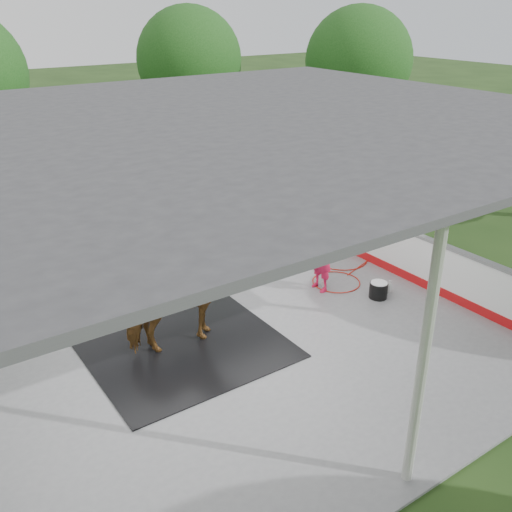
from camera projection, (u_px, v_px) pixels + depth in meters
ground at (222, 329)px, 11.15m from camera, size 100.00×100.00×0.00m
concrete_slab at (222, 327)px, 11.14m from camera, size 12.00×10.00×0.05m
pavilion_structure at (216, 125)px, 9.53m from camera, size 12.60×10.60×4.05m
dasher_board at (390, 248)px, 13.30m from camera, size 0.16×8.00×1.15m
tree_belt at (205, 125)px, 10.43m from camera, size 28.00×28.00×5.80m
rubber_mat at (184, 346)px, 10.49m from camera, size 3.42×3.20×0.03m
horse at (182, 306)px, 10.15m from camera, size 2.01×1.00×1.66m
handler at (322, 254)px, 12.24m from camera, size 0.41×0.62×1.69m
wash_bucket at (378, 290)px, 12.15m from camera, size 0.39×0.39×0.36m
soap_bottle_a at (389, 286)px, 12.38m from camera, size 0.15×0.15×0.29m
soap_bottle_b at (324, 283)px, 12.66m from camera, size 0.10×0.10×0.18m
hose_coil at (339, 268)px, 13.55m from camera, size 2.52×2.08×0.02m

